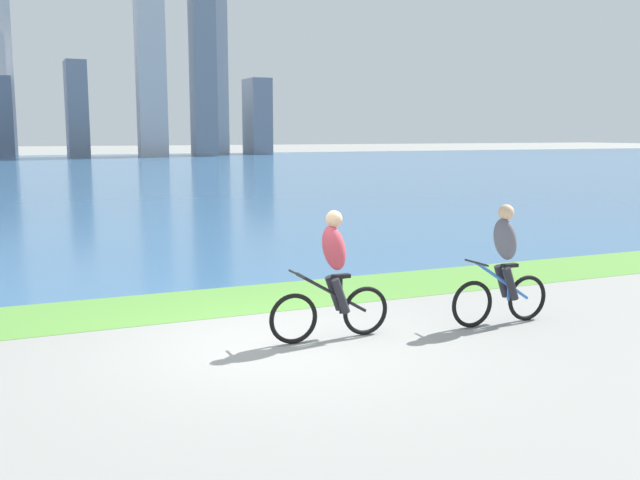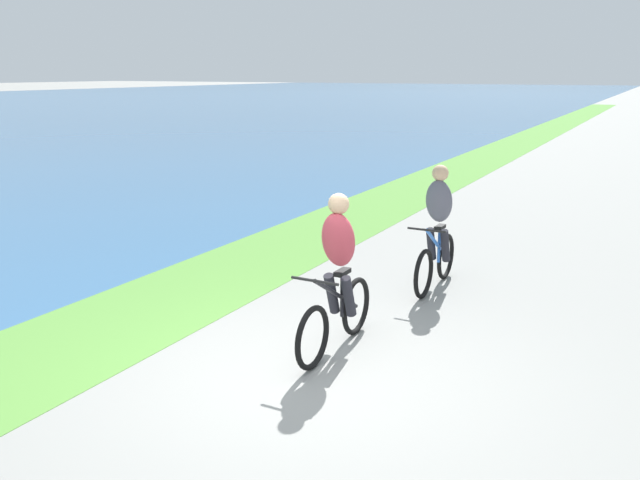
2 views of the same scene
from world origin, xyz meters
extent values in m
plane|color=gray|center=(0.00, 0.00, 0.00)|extent=(300.00, 300.00, 0.00)
cube|color=#59933D|center=(0.00, 2.61, 0.00)|extent=(120.00, 2.00, 0.01)
cube|color=#386693|center=(0.00, 44.97, 0.00)|extent=(300.00, 82.72, 0.00)
torus|color=black|center=(0.20, -0.04, 0.33)|extent=(0.66, 0.06, 0.66)
torus|color=black|center=(1.23, -0.04, 0.33)|extent=(0.66, 0.06, 0.66)
cylinder|color=black|center=(0.74, -0.04, 0.62)|extent=(1.01, 0.04, 0.62)
cylinder|color=black|center=(0.87, -0.04, 0.57)|extent=(0.04, 0.04, 0.48)
cube|color=black|center=(0.87, -0.04, 0.83)|extent=(0.24, 0.10, 0.05)
cylinder|color=black|center=(0.25, -0.04, 0.91)|extent=(0.03, 0.52, 0.03)
ellipsoid|color=#BF3F4C|center=(0.77, -0.04, 1.21)|extent=(0.40, 0.36, 0.65)
sphere|color=#D8AD84|center=(0.77, -0.04, 1.59)|extent=(0.22, 0.22, 0.22)
cylinder|color=#26262D|center=(0.82, -0.14, 0.59)|extent=(0.27, 0.11, 0.49)
cylinder|color=#26262D|center=(0.82, 0.06, 0.59)|extent=(0.27, 0.11, 0.49)
torus|color=black|center=(2.76, -0.31, 0.33)|extent=(0.66, 0.06, 0.66)
torus|color=black|center=(3.71, -0.31, 0.33)|extent=(0.66, 0.06, 0.66)
cylinder|color=blue|center=(3.26, -0.31, 0.62)|extent=(0.93, 0.04, 0.62)
cylinder|color=blue|center=(3.38, -0.31, 0.57)|extent=(0.04, 0.04, 0.48)
cube|color=black|center=(3.38, -0.31, 0.83)|extent=(0.24, 0.10, 0.05)
cylinder|color=black|center=(2.81, -0.31, 0.91)|extent=(0.03, 0.52, 0.03)
ellipsoid|color=#595966|center=(3.29, -0.31, 1.21)|extent=(0.40, 0.36, 0.65)
sphere|color=#D8AD84|center=(3.29, -0.31, 1.59)|extent=(0.22, 0.22, 0.22)
cylinder|color=#26262D|center=(3.33, -0.41, 0.59)|extent=(0.27, 0.11, 0.49)
cylinder|color=#26262D|center=(3.33, -0.21, 0.59)|extent=(0.27, 0.11, 0.49)
cube|color=slate|center=(5.09, 76.43, 5.25)|extent=(2.16, 3.90, 10.50)
cube|color=#B7B7BC|center=(13.02, 74.82, 8.71)|extent=(3.08, 2.26, 17.42)
cube|color=slate|center=(18.83, 74.26, 12.37)|extent=(2.62, 2.51, 24.75)
cube|color=#8C939E|center=(21.10, 79.56, 13.76)|extent=(3.54, 3.73, 27.51)
cube|color=slate|center=(27.20, 79.76, 4.71)|extent=(2.58, 4.49, 9.42)
camera|label=1|loc=(-3.14, -8.43, 2.69)|focal=40.69mm
camera|label=2|loc=(-5.20, -2.97, 2.91)|focal=37.15mm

